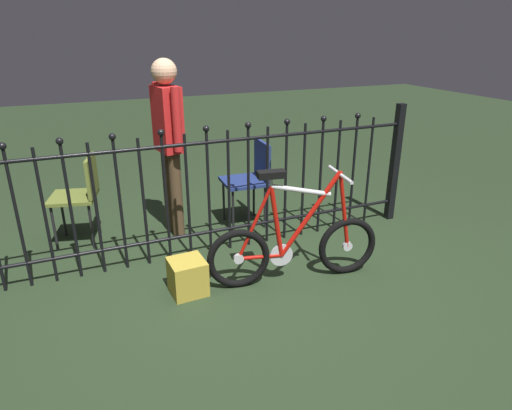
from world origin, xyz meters
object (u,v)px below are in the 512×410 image
chair_olive (81,191)px  display_crate (188,277)px  person_visitor (169,134)px  bicycle (294,245)px  chair_navy (251,175)px

chair_olive → display_crate: 1.40m
display_crate → person_visitor: bearing=81.6°
bicycle → chair_navy: bicycle is taller
display_crate → chair_olive: bearing=117.8°
chair_navy → person_visitor: (-0.76, 0.07, 0.45)m
bicycle → chair_olive: bearing=137.0°
chair_olive → chair_navy: bearing=-6.9°
chair_olive → chair_navy: (1.55, -0.19, 0.01)m
chair_navy → chair_olive: bearing=173.1°
chair_navy → person_visitor: bearing=174.8°
chair_navy → bicycle: bearing=-95.9°
bicycle → chair_olive: bicycle is taller
chair_navy → display_crate: size_ratio=3.13×
chair_olive → display_crate: bearing=-62.2°
bicycle → chair_navy: (0.12, 1.15, 0.21)m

